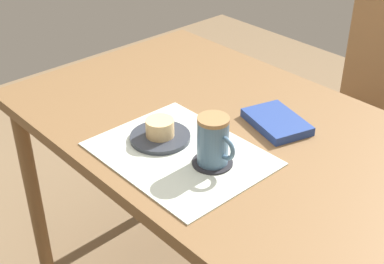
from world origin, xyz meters
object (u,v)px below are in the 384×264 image
(wooden_chair, at_px, (365,115))
(small_book, at_px, (277,122))
(dining_table, at_px, (229,151))
(pastry_plate, at_px, (160,137))
(coffee_mug, at_px, (214,141))
(pastry, at_px, (160,128))

(wooden_chair, height_order, small_book, wooden_chair)
(small_book, bearing_deg, dining_table, -111.56)
(dining_table, bearing_deg, small_book, 52.25)
(dining_table, distance_m, pastry_plate, 0.22)
(wooden_chair, bearing_deg, coffee_mug, 100.03)
(pastry, bearing_deg, wooden_chair, 84.48)
(dining_table, relative_size, pastry, 17.46)
(pastry_plate, relative_size, small_book, 0.89)
(dining_table, relative_size, coffee_mug, 10.51)
(wooden_chair, distance_m, coffee_mug, 0.94)
(coffee_mug, bearing_deg, dining_table, 120.92)
(pastry, relative_size, coffee_mug, 0.60)
(small_book, bearing_deg, pastry_plate, -102.57)
(dining_table, bearing_deg, wooden_chair, 89.28)
(wooden_chair, distance_m, pastry_plate, 0.94)
(dining_table, height_order, small_book, small_book)
(pastry, distance_m, small_book, 0.33)
(pastry_plate, height_order, coffee_mug, coffee_mug)
(wooden_chair, bearing_deg, pastry_plate, 88.87)
(coffee_mug, height_order, small_book, coffee_mug)
(pastry, xyz_separation_m, small_book, (0.16, 0.29, -0.03))
(pastry_plate, bearing_deg, coffee_mug, 7.72)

